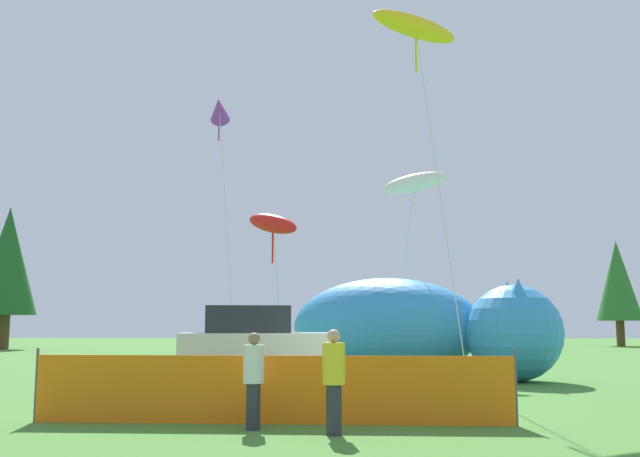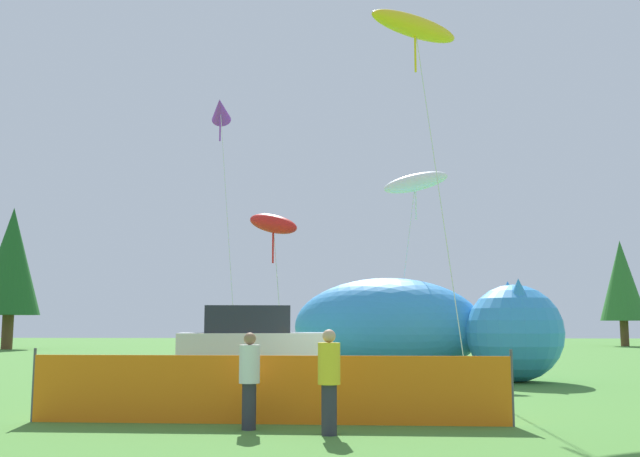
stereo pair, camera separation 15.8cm
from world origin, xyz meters
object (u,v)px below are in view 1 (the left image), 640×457
Objects in this scene: kite_yellow_hero at (416,28)px; kite_white_ghost at (415,183)px; kite_purple_delta at (219,111)px; kite_red_lizard at (273,224)px; spectator_in_blue_shirt at (334,377)px; parked_car at (254,348)px; inflatable_cat at (412,331)px; spectator_in_yellow_shirt at (254,376)px; folding_chair at (469,378)px.

kite_yellow_hero is 6.45m from kite_white_ghost.
kite_red_lizard is (2.68, -4.50, -5.26)m from kite_purple_delta.
kite_red_lizard is (-2.23, 11.72, 4.05)m from spectator_in_blue_shirt.
kite_yellow_hero reaches higher than spectator_in_blue_shirt.
parked_car is 0.48× the size of inflatable_cat.
kite_red_lizard is (0.09, 3.80, 3.88)m from parked_car.
kite_yellow_hero reaches higher than kite_white_ghost.
inflatable_cat is 9.32m from kite_yellow_hero.
parked_car reaches higher than spectator_in_blue_shirt.
inflatable_cat is at bearing -32.77° from kite_purple_delta.
spectator_in_yellow_shirt is 18.63m from kite_purple_delta.
inflatable_cat is 0.81× the size of kite_purple_delta.
kite_yellow_hero is (2.15, 7.48, 8.94)m from spectator_in_blue_shirt.
spectator_in_yellow_shirt is (0.98, -7.42, -0.20)m from parked_car.
kite_white_ghost is at bearing 104.94° from inflatable_cat.
folding_chair is at bearing -54.78° from kite_purple_delta.
kite_white_ghost is at bearing 78.79° from spectator_in_blue_shirt.
inflatable_cat is at bearing -101.92° from kite_white_ghost.
inflatable_cat is 1.25× the size of kite_white_ghost.
spectator_in_blue_shirt is at bearing -101.21° from kite_white_ghost.
inflatable_cat is 1.61× the size of kite_red_lizard.
inflatable_cat is at bearing 71.95° from spectator_in_yellow_shirt.
kite_purple_delta is at bearing 156.79° from kite_white_ghost.
kite_yellow_hero reaches higher than kite_red_lizard.
parked_car is at bearing -114.47° from inflatable_cat.
parked_car is 12.62m from kite_purple_delta.
kite_white_ghost is at bearing -23.21° from kite_purple_delta.
spectator_in_yellow_shirt is 0.22× the size of kite_white_ghost.
kite_red_lizard is at bearing -154.76° from inflatable_cat.
inflatable_cat is at bearing 78.87° from spectator_in_blue_shirt.
kite_white_ghost is (0.30, 1.42, 5.07)m from inflatable_cat.
kite_purple_delta reaches higher than spectator_in_blue_shirt.
kite_purple_delta is at bearing 174.10° from inflatable_cat.
kite_red_lizard reaches higher than folding_chair.
parked_car is 0.77× the size of kite_red_lizard.
parked_car is 0.39× the size of kite_purple_delta.
folding_chair is at bearing -71.34° from kite_yellow_hero.
kite_white_ghost is (7.49, -3.21, -3.67)m from kite_purple_delta.
spectator_in_blue_shirt is at bearing -106.02° from kite_yellow_hero.
kite_yellow_hero is at bearing -51.07° from kite_purple_delta.
spectator_in_yellow_shirt is 0.29× the size of kite_red_lizard.
parked_car reaches higher than spectator_in_yellow_shirt.
inflatable_cat is at bearing 173.54° from folding_chair.
parked_car reaches higher than folding_chair.
spectator_in_blue_shirt is at bearing -73.16° from kite_purple_delta.
spectator_in_blue_shirt is at bearing -81.95° from parked_car.
spectator_in_yellow_shirt is at bearing -85.46° from kite_red_lizard.
folding_chair is 6.29m from spectator_in_yellow_shirt.
parked_car is at bearing -91.31° from kite_red_lizard.
kite_red_lizard is (-4.37, 4.24, -4.89)m from kite_yellow_hero.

